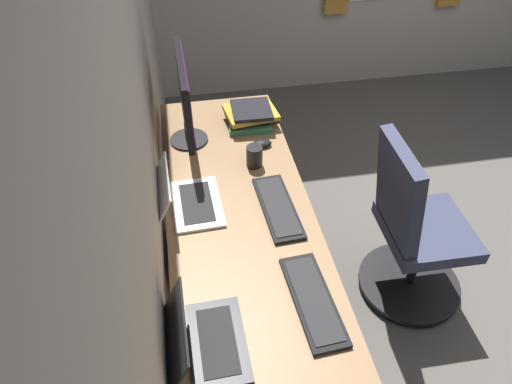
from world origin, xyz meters
The scene contains 12 objects.
wall_back centered at (0.00, 2.04, 1.30)m, with size 5.27×0.10×2.60m, color beige.
desk centered at (-0.13, 1.64, 0.66)m, with size 2.21×0.65×0.73m.
drawer_pedestal centered at (-0.09, 1.67, 0.35)m, with size 0.40×0.51×0.69m.
monitor_primary centered at (0.58, 1.82, 0.99)m, with size 0.57×0.20×0.45m.
laptop_leftmost centered at (0.07, 1.89, 0.78)m, with size 0.35×0.32×0.20m.
laptop_left centered at (-0.63, 1.87, 0.77)m, with size 0.34×0.28×0.18m.
keyboard_main centered at (-0.52, 1.45, 0.74)m, with size 0.43×0.16×0.02m.
keyboard_spare centered at (-0.02, 1.47, 0.74)m, with size 0.43×0.16×0.02m.
mouse_main centered at (0.46, 1.46, 0.75)m, with size 0.06×0.10×0.03m, color black.
book_stack_near centered at (0.68, 1.48, 0.78)m, with size 0.26×0.30×0.10m.
coffee_mug centered at (0.32, 1.52, 0.78)m, with size 0.12×0.08×0.11m.
office_chair centered at (-0.03, 0.77, 0.46)m, with size 0.56×0.56×0.97m.
Camera 1 is at (-1.47, 1.84, 2.17)m, focal length 32.66 mm.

